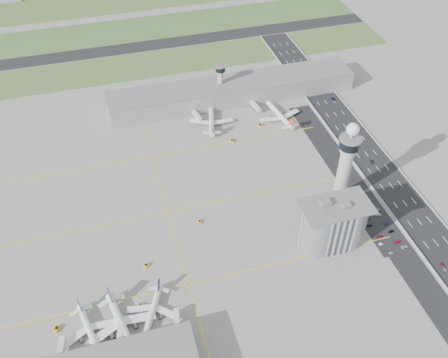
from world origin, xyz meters
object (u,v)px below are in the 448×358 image
object	(u,v)px
tug_5	(260,125)
car_lot_8	(391,231)
tug_4	(232,141)
jet_bridge_near_2	(177,334)
airplane_near_a	(90,330)
car_lot_6	(405,247)
car_lot_3	(370,225)
admin_building	(333,224)
airplane_near_b	(122,325)
tug_1	(141,305)
car_lot_2	(380,236)
car_lot_0	(392,253)
car_lot_5	(359,210)
car_lot_11	(377,209)
jet_bridge_far_0	(194,113)
car_lot_1	(382,244)
car_hw_4	(292,69)
airplane_far_b	(280,112)
car_lot_10	(378,214)
jet_bridge_near_1	(120,349)
tug_0	(57,329)
car_hw_1	(372,162)
airplane_near_c	(152,310)
airplane_far_a	(211,117)
car_hw_0	(442,265)
secondary_tower	(220,80)
jet_bridge_far_1	(252,103)
control_tower	(346,162)
tug_2	(146,265)
car_lot_9	(387,223)
tug_3	(199,222)
car_lot_7	(397,242)
car_hw_2	(333,99)
car_lot_4	(368,218)

from	to	relation	value
tug_5	car_lot_8	world-z (taller)	tug_5
tug_4	jet_bridge_near_2	bearing A→B (deg)	74.70
airplane_near_a	car_lot_6	xyz separation A→B (m)	(190.90, 7.32, -4.49)
car_lot_3	admin_building	bearing A→B (deg)	98.01
airplane_near_b	tug_1	xyz separation A→B (m)	(11.15, 12.90, -5.35)
car_lot_2	car_lot_0	bearing A→B (deg)	-171.09
car_lot_5	car_lot_8	bearing A→B (deg)	-154.32
car_lot_8	car_lot_11	distance (m)	20.07
jet_bridge_far_0	car_lot_1	distance (m)	184.51
jet_bridge_far_0	car_hw_4	distance (m)	116.05
airplane_far_b	car_hw_4	xyz separation A→B (m)	(39.50, 70.13, -5.27)
car_lot_6	car_lot_11	size ratio (longest dim) A/B	1.01
jet_bridge_far_0	car_lot_10	bearing A→B (deg)	22.26
jet_bridge_near_1	tug_0	distance (m)	37.96
tug_4	jet_bridge_near_1	bearing A→B (deg)	66.31
airplane_near_b	car_hw_1	distance (m)	212.83
car_hw_1	airplane_near_c	bearing A→B (deg)	-145.81
airplane_far_a	jet_bridge_far_0	xyz separation A→B (m)	(-11.41, 13.84, -2.97)
airplane_near_c	tug_5	distance (m)	185.39
jet_bridge_far_0	car_hw_1	xyz separation A→B (m)	(112.05, -94.26, -2.25)
car_hw_0	tug_1	bearing A→B (deg)	165.07
airplane_far_a	car_lot_0	world-z (taller)	airplane_far_a
secondary_tower	airplane_near_b	bearing A→B (deg)	-118.83
jet_bridge_far_1	car_lot_8	size ratio (longest dim) A/B	3.76
control_tower	car_lot_6	xyz separation A→B (m)	(22.17, -48.14, -34.42)
jet_bridge_near_1	secondary_tower	bearing A→B (deg)	-18.17
tug_4	airplane_far_b	bearing A→B (deg)	-146.63
tug_2	car_lot_9	xyz separation A→B (m)	(154.83, -8.92, -0.37)
car_lot_11	car_lot_9	bearing A→B (deg)	-175.71
car_lot_6	airplane_far_a	bearing A→B (deg)	21.50
airplane_near_b	tug_4	xyz separation A→B (m)	(102.11, 139.90, -5.20)
tug_1	tug_5	bearing A→B (deg)	146.70
car_lot_5	car_hw_1	xyz separation A→B (m)	(31.76, 41.40, -0.03)
car_lot_0	admin_building	bearing A→B (deg)	63.60
tug_3	car_lot_11	size ratio (longest dim) A/B	0.67
jet_bridge_far_0	airplane_near_c	bearing A→B (deg)	-30.34
car_lot_7	car_lot_10	size ratio (longest dim) A/B	1.11
car_lot_1	jet_bridge_far_1	bearing A→B (deg)	13.39
car_hw_0	car_hw_2	size ratio (longest dim) A/B	0.91
control_tower	car_lot_0	distance (m)	62.05
tug_4	car_lot_3	distance (m)	123.95
car_lot_11	car_hw_1	xyz separation A→B (m)	(20.44, 44.24, -0.04)
secondary_tower	car_lot_1	world-z (taller)	secondary_tower
jet_bridge_far_0	car_lot_5	xyz separation A→B (m)	(80.29, -135.67, -2.22)
airplane_near_a	jet_bridge_near_1	distance (m)	19.41
car_hw_1	car_lot_9	bearing A→B (deg)	-100.24
car_lot_2	car_lot_7	size ratio (longest dim) A/B	0.88
jet_bridge_far_1	car_lot_4	size ratio (longest dim) A/B	4.11
tug_3	car_lot_10	bearing A→B (deg)	-10.92
tug_2	car_lot_7	distance (m)	155.23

